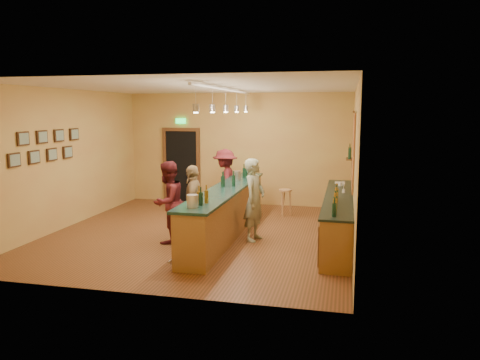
% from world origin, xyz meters
% --- Properties ---
extents(floor, '(7.00, 7.00, 0.00)m').
position_xyz_m(floor, '(0.00, 0.00, 0.00)').
color(floor, '#503217').
rests_on(floor, ground).
extents(ceiling, '(6.50, 7.00, 0.02)m').
position_xyz_m(ceiling, '(0.00, 0.00, 3.20)').
color(ceiling, silver).
rests_on(ceiling, wall_back).
extents(wall_back, '(6.50, 0.02, 3.20)m').
position_xyz_m(wall_back, '(0.00, 3.50, 1.60)').
color(wall_back, '#BA8145').
rests_on(wall_back, floor).
extents(wall_front, '(6.50, 0.02, 3.20)m').
position_xyz_m(wall_front, '(0.00, -3.50, 1.60)').
color(wall_front, '#BA8145').
rests_on(wall_front, floor).
extents(wall_left, '(0.02, 7.00, 3.20)m').
position_xyz_m(wall_left, '(-3.25, 0.00, 1.60)').
color(wall_left, '#BA8145').
rests_on(wall_left, floor).
extents(wall_right, '(0.02, 7.00, 3.20)m').
position_xyz_m(wall_right, '(3.25, 0.00, 1.60)').
color(wall_right, '#BA8145').
rests_on(wall_right, floor).
extents(doorway, '(1.15, 0.09, 2.48)m').
position_xyz_m(doorway, '(-1.70, 3.47, 1.13)').
color(doorway, black).
rests_on(doorway, wall_back).
extents(tapestry, '(0.03, 1.40, 1.60)m').
position_xyz_m(tapestry, '(3.23, 0.40, 1.85)').
color(tapestry, maroon).
rests_on(tapestry, wall_right).
extents(bottle_shelf, '(0.17, 0.55, 0.54)m').
position_xyz_m(bottle_shelf, '(3.17, 1.90, 1.67)').
color(bottle_shelf, '#543219').
rests_on(bottle_shelf, wall_right).
extents(picture_grid, '(0.06, 2.20, 0.70)m').
position_xyz_m(picture_grid, '(-3.21, -0.75, 1.95)').
color(picture_grid, '#382111').
rests_on(picture_grid, wall_left).
extents(back_counter, '(0.60, 4.55, 1.27)m').
position_xyz_m(back_counter, '(2.97, 0.18, 0.49)').
color(back_counter, brown).
rests_on(back_counter, floor).
extents(tasting_bar, '(0.73, 5.10, 1.38)m').
position_xyz_m(tasting_bar, '(0.57, -0.00, 0.61)').
color(tasting_bar, brown).
rests_on(tasting_bar, floor).
extents(pendant_track, '(0.11, 4.60, 0.50)m').
position_xyz_m(pendant_track, '(0.57, -0.00, 2.98)').
color(pendant_track, silver).
rests_on(pendant_track, ceiling).
extents(bartender, '(0.54, 0.70, 1.73)m').
position_xyz_m(bartender, '(1.25, -0.24, 0.86)').
color(bartender, gray).
rests_on(bartender, floor).
extents(customer_a, '(0.82, 0.95, 1.69)m').
position_xyz_m(customer_a, '(-0.45, -0.79, 0.84)').
color(customer_a, '#59191E').
rests_on(customer_a, floor).
extents(customer_b, '(0.59, 1.00, 1.60)m').
position_xyz_m(customer_b, '(0.02, -0.60, 0.80)').
color(customer_b, '#997A51').
rests_on(customer_b, floor).
extents(customer_c, '(0.72, 1.16, 1.72)m').
position_xyz_m(customer_c, '(0.02, 2.00, 0.86)').
color(customer_c, '#59191E').
rests_on(customer_c, floor).
extents(bar_stool, '(0.34, 0.34, 0.69)m').
position_xyz_m(bar_stool, '(1.58, 2.20, 0.55)').
color(bar_stool, '#9E6747').
rests_on(bar_stool, floor).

